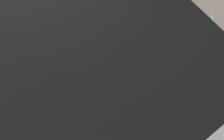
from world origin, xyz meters
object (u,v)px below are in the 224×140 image
at_px(arrow_board_trailer, 139,82).
at_px(traffic_cone_mid_lane, 109,126).
at_px(box_truck, 180,51).
at_px(highway_guide_sign, 203,34).
at_px(pickup_car, 55,82).
at_px(traffic_cone_curbside, 145,90).
at_px(traffic_cone_far_lane, 137,103).
at_px(roadwork_sign, 73,86).

relative_size(arrow_board_trailer, traffic_cone_mid_lane, 4.45).
bearing_deg(arrow_board_trailer, box_truck, 70.80).
distance_m(highway_guide_sign, traffic_cone_mid_lane, 19.37).
bearing_deg(pickup_car, traffic_cone_curbside, 17.94).
relative_size(arrow_board_trailer, pickup_car, 0.55).
bearing_deg(traffic_cone_far_lane, traffic_cone_mid_lane, -95.03).
xyz_separation_m(traffic_cone_mid_lane, traffic_cone_curbside, (0.17, 4.89, 0.07)).
bearing_deg(traffic_cone_mid_lane, pickup_car, 126.81).
bearing_deg(traffic_cone_curbside, highway_guide_sign, 76.57).
height_order(roadwork_sign, traffic_cone_far_lane, roadwork_sign).
bearing_deg(highway_guide_sign, traffic_cone_far_lane, -101.25).
relative_size(roadwork_sign, traffic_cone_curbside, 3.10).
distance_m(arrow_board_trailer, pickup_car, 3.87).
xyz_separation_m(arrow_board_trailer, highway_guide_sign, (3.77, 12.07, 2.94)).
relative_size(pickup_car, highway_guide_sign, 0.98).
height_order(pickup_car, traffic_cone_curbside, pickup_car).
relative_size(pickup_car, traffic_cone_mid_lane, 8.05).
xyz_separation_m(arrow_board_trailer, traffic_cone_mid_lane, (0.28, -6.72, -0.18)).
relative_size(box_truck, highway_guide_sign, 1.38).
height_order(roadwork_sign, pickup_car, roadwork_sign).
height_order(pickup_car, highway_guide_sign, highway_guide_sign).
height_order(box_truck, traffic_cone_curbside, box_truck).
xyz_separation_m(box_truck, traffic_cone_far_lane, (-1.32, -9.60, -1.55)).
bearing_deg(traffic_cone_far_lane, roadwork_sign, -84.99).
bearing_deg(traffic_cone_curbside, box_truck, 79.05).
height_order(roadwork_sign, box_truck, box_truck).
distance_m(box_truck, traffic_cone_curbside, 7.30).
bearing_deg(roadwork_sign, traffic_cone_mid_lane, 101.18).
height_order(box_truck, traffic_cone_mid_lane, box_truck).
height_order(roadwork_sign, highway_guide_sign, highway_guide_sign).
bearing_deg(traffic_cone_curbside, arrow_board_trailer, 103.74).
bearing_deg(traffic_cone_far_lane, pickup_car, 152.79).
bearing_deg(pickup_car, highway_guide_sign, 66.75).
relative_size(traffic_cone_far_lane, traffic_cone_curbside, 0.96).
relative_size(highway_guide_sign, traffic_cone_far_lane, 6.91).
distance_m(pickup_car, traffic_cone_far_lane, 3.52).
bearing_deg(arrow_board_trailer, roadwork_sign, -84.47).
distance_m(roadwork_sign, pickup_car, 8.42).
height_order(roadwork_sign, traffic_cone_mid_lane, roadwork_sign).
bearing_deg(traffic_cone_far_lane, traffic_cone_curbside, 90.81).
height_order(arrow_board_trailer, box_truck, box_truck).
bearing_deg(highway_guide_sign, pickup_car, -113.25).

